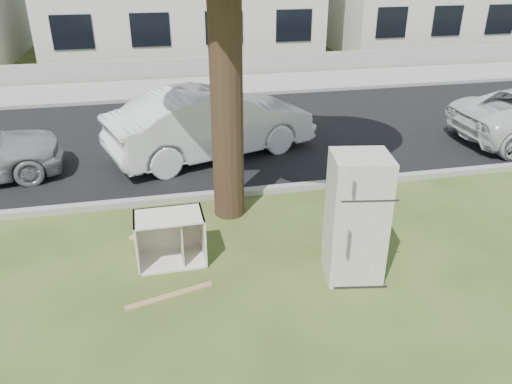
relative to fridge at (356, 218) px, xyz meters
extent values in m
plane|color=#364819|center=(-1.02, 0.43, -0.93)|extent=(120.00, 120.00, 0.00)
cube|color=black|center=(-1.02, 6.43, -0.92)|extent=(120.00, 7.00, 0.01)
cube|color=gray|center=(-1.02, 2.88, -0.93)|extent=(120.00, 0.18, 0.12)
cube|color=gray|center=(-1.02, 9.98, -0.93)|extent=(120.00, 0.18, 0.12)
cube|color=gray|center=(-1.02, 11.43, -0.92)|extent=(120.00, 2.80, 0.01)
cube|color=gray|center=(-1.02, 13.03, -0.58)|extent=(120.00, 0.15, 0.70)
cylinder|color=black|center=(-1.42, 2.23, 1.67)|extent=(0.54, 0.54, 5.20)
cube|color=beige|center=(0.00, 0.00, 0.00)|extent=(0.88, 0.83, 1.86)
cube|color=beige|center=(-2.54, 0.89, -0.54)|extent=(1.02, 0.64, 0.79)
cube|color=#A2844E|center=(-2.62, 0.02, -0.92)|extent=(1.22, 0.41, 0.02)
cube|color=tan|center=(-2.81, 1.38, -0.92)|extent=(0.78, 0.78, 0.02)
cube|color=tan|center=(-2.62, 1.48, -0.92)|extent=(0.44, 0.86, 0.02)
imported|color=silver|center=(-1.33, 5.10, -0.16)|extent=(4.95, 3.03, 1.54)
camera|label=1|loc=(-2.64, -5.61, 3.35)|focal=35.00mm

